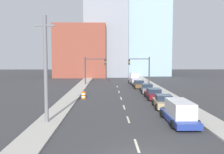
# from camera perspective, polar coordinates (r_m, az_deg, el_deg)

# --- Properties ---
(sidewalk_left) EXTENTS (2.20, 89.56, 0.14)m
(sidewalk_left) POSITION_cam_1_polar(r_m,az_deg,el_deg) (58.37, -5.93, -0.82)
(sidewalk_left) COLOR #ADA89E
(sidewalk_left) RESTS_ON ground
(sidewalk_right) EXTENTS (2.20, 89.56, 0.14)m
(sidewalk_right) POSITION_cam_1_polar(r_m,az_deg,el_deg) (58.79, 7.40, -0.80)
(sidewalk_right) COLOR #ADA89E
(sidewalk_right) RESTS_ON ground
(lane_stripe_at_2m) EXTENTS (0.16, 2.40, 0.01)m
(lane_stripe_at_2m) POSITION_cam_1_polar(r_m,az_deg,el_deg) (16.18, 5.69, -15.29)
(lane_stripe_at_2m) COLOR beige
(lane_stripe_at_2m) RESTS_ON ground
(lane_stripe_at_8m) EXTENTS (0.16, 2.40, 0.01)m
(lane_stripe_at_8m) POSITION_cam_1_polar(r_m,az_deg,el_deg) (22.37, 3.72, -9.66)
(lane_stripe_at_8m) COLOR beige
(lane_stripe_at_8m) RESTS_ON ground
(lane_stripe_at_14m) EXTENTS (0.16, 2.40, 0.01)m
(lane_stripe_at_14m) POSITION_cam_1_polar(r_m,az_deg,el_deg) (27.68, 2.78, -6.90)
(lane_stripe_at_14m) COLOR beige
(lane_stripe_at_14m) RESTS_ON ground
(lane_stripe_at_20m) EXTENTS (0.16, 2.40, 0.01)m
(lane_stripe_at_20m) POSITION_cam_1_polar(r_m,az_deg,el_deg) (33.47, 2.10, -4.90)
(lane_stripe_at_20m) COLOR beige
(lane_stripe_at_20m) RESTS_ON ground
(lane_stripe_at_26m) EXTENTS (0.16, 2.40, 0.01)m
(lane_stripe_at_26m) POSITION_cam_1_polar(r_m,az_deg,el_deg) (39.71, 1.60, -3.41)
(lane_stripe_at_26m) COLOR beige
(lane_stripe_at_26m) RESTS_ON ground
(lane_stripe_at_33m) EXTENTS (0.16, 2.40, 0.01)m
(lane_stripe_at_33m) POSITION_cam_1_polar(r_m,az_deg,el_deg) (46.84, 1.20, -2.20)
(lane_stripe_at_33m) COLOR beige
(lane_stripe_at_33m) RESTS_ON ground
(building_brick_left) EXTENTS (14.00, 16.00, 14.39)m
(building_brick_left) POSITION_cam_1_polar(r_m,az_deg,el_deg) (73.25, -6.92, 5.83)
(building_brick_left) COLOR brown
(building_brick_left) RESTS_ON ground
(building_office_center) EXTENTS (12.00, 20.00, 30.04)m
(building_office_center) POSITION_cam_1_polar(r_m,az_deg,el_deg) (77.43, -1.34, 11.60)
(building_office_center) COLOR gray
(building_office_center) RESTS_ON ground
(building_glass_right) EXTENTS (13.00, 20.00, 31.17)m
(building_glass_right) POSITION_cam_1_polar(r_m,az_deg,el_deg) (82.34, 7.43, 11.53)
(building_glass_right) COLOR #99B7CC
(building_glass_right) RESTS_ON ground
(traffic_signal_left) EXTENTS (4.32, 0.35, 5.57)m
(traffic_signal_left) POSITION_cam_1_polar(r_m,az_deg,el_deg) (49.90, -4.67, 2.38)
(traffic_signal_left) COLOR #38383D
(traffic_signal_left) RESTS_ON ground
(traffic_signal_right) EXTENTS (4.32, 0.35, 5.57)m
(traffic_signal_right) POSITION_cam_1_polar(r_m,az_deg,el_deg) (50.30, 7.04, 2.38)
(traffic_signal_right) COLOR #38383D
(traffic_signal_right) RESTS_ON ground
(utility_pole_left_near) EXTENTS (1.60, 0.32, 8.85)m
(utility_pole_left_near) POSITION_cam_1_polar(r_m,az_deg,el_deg) (21.05, -14.91, 1.82)
(utility_pole_left_near) COLOR slate
(utility_pole_left_near) RESTS_ON ground
(traffic_barrel) EXTENTS (0.56, 0.56, 0.95)m
(traffic_barrel) POSITION_cam_1_polar(r_m,az_deg,el_deg) (33.29, -6.54, -4.16)
(traffic_barrel) COLOR orange
(traffic_barrel) RESTS_ON ground
(box_truck_blue) EXTENTS (2.21, 5.96, 1.91)m
(box_truck_blue) POSITION_cam_1_polar(r_m,az_deg,el_deg) (21.66, 15.12, -7.81)
(box_truck_blue) COLOR navy
(box_truck_blue) RESTS_ON ground
(sedan_tan) EXTENTS (2.31, 4.31, 1.42)m
(sedan_tan) POSITION_cam_1_polar(r_m,az_deg,el_deg) (27.81, 11.69, -5.58)
(sedan_tan) COLOR tan
(sedan_tan) RESTS_ON ground
(sedan_maroon) EXTENTS (2.20, 4.76, 1.36)m
(sedan_maroon) POSITION_cam_1_polar(r_m,az_deg,el_deg) (33.61, 9.54, -3.84)
(sedan_maroon) COLOR maroon
(sedan_maroon) RESTS_ON ground
(sedan_gray) EXTENTS (2.20, 4.63, 1.40)m
(sedan_gray) POSITION_cam_1_polar(r_m,az_deg,el_deg) (39.05, 8.01, -2.65)
(sedan_gray) COLOR slate
(sedan_gray) RESTS_ON ground
(sedan_brown) EXTENTS (2.10, 4.71, 1.36)m
(sedan_brown) POSITION_cam_1_polar(r_m,az_deg,el_deg) (45.13, 6.17, -1.68)
(sedan_brown) COLOR brown
(sedan_brown) RESTS_ON ground
(pickup_truck_silver) EXTENTS (2.49, 5.78, 2.26)m
(pickup_truck_silver) POSITION_cam_1_polar(r_m,az_deg,el_deg) (51.59, 5.25, -0.59)
(pickup_truck_silver) COLOR #B2B2BC
(pickup_truck_silver) RESTS_ON ground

